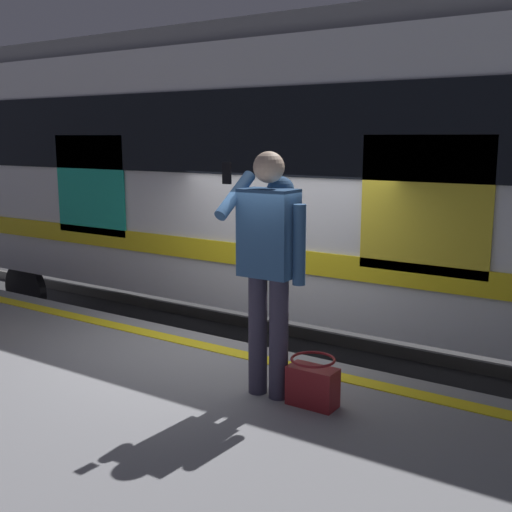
{
  "coord_description": "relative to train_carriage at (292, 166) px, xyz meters",
  "views": [
    {
      "loc": [
        -3.33,
        4.61,
        2.88
      ],
      "look_at": [
        -0.5,
        0.3,
        1.9
      ],
      "focal_mm": 44.0,
      "sensor_mm": 36.0,
      "label": 1
    }
  ],
  "objects": [
    {
      "name": "safety_line",
      "position": [
        -0.68,
        2.63,
        -1.52
      ],
      "size": [
        17.47,
        0.16,
        0.01
      ],
      "primitive_type": "cube",
      "color": "yellow",
      "rests_on": "platform"
    },
    {
      "name": "handbag",
      "position": [
        -2.05,
        3.22,
        -1.36
      ],
      "size": [
        0.35,
        0.32,
        0.35
      ],
      "color": "maroon",
      "rests_on": "platform"
    },
    {
      "name": "track_rail_far",
      "position": [
        -0.68,
        -0.72,
        -2.44
      ],
      "size": [
        23.18,
        0.08,
        0.16
      ],
      "primitive_type": "cube",
      "color": "slate",
      "rests_on": "ground"
    },
    {
      "name": "ground_plane",
      "position": [
        -0.68,
        2.33,
        -2.52
      ],
      "size": [
        26.74,
        26.74,
        0.0
      ],
      "primitive_type": "plane",
      "color": "#3D3D3F"
    },
    {
      "name": "platform",
      "position": [
        -0.68,
        4.65,
        -2.02
      ],
      "size": [
        17.83,
        4.64,
        1.0
      ],
      "primitive_type": "cube",
      "color": "gray",
      "rests_on": "ground"
    },
    {
      "name": "passenger",
      "position": [
        -1.68,
        3.23,
        -0.46
      ],
      "size": [
        0.57,
        0.55,
        1.79
      ],
      "color": "#383347",
      "rests_on": "platform"
    },
    {
      "name": "train_carriage",
      "position": [
        0.0,
        0.0,
        0.0
      ],
      "size": [
        12.48,
        2.78,
        3.96
      ],
      "color": "silver",
      "rests_on": "ground"
    },
    {
      "name": "track_rail_near",
      "position": [
        -0.68,
        0.71,
        -2.44
      ],
      "size": [
        23.18,
        0.08,
        0.16
      ],
      "primitive_type": "cube",
      "color": "slate",
      "rests_on": "ground"
    }
  ]
}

